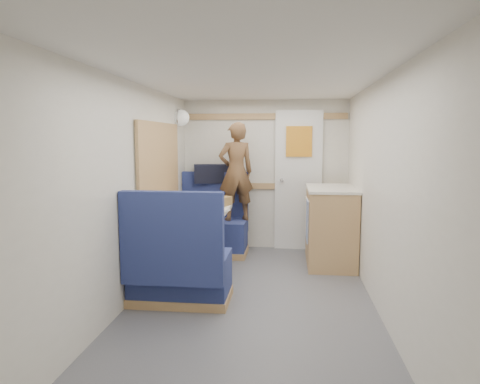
# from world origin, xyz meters

# --- Properties ---
(floor) EXTENTS (4.50, 4.50, 0.00)m
(floor) POSITION_xyz_m (0.00, 0.00, 0.00)
(floor) COLOR #515156
(floor) RESTS_ON ground
(ceiling) EXTENTS (4.50, 4.50, 0.00)m
(ceiling) POSITION_xyz_m (0.00, 0.00, 2.00)
(ceiling) COLOR silver
(ceiling) RESTS_ON wall_back
(wall_back) EXTENTS (2.20, 0.02, 2.00)m
(wall_back) POSITION_xyz_m (0.00, 2.25, 1.00)
(wall_back) COLOR silver
(wall_back) RESTS_ON floor
(wall_left) EXTENTS (0.02, 4.50, 2.00)m
(wall_left) POSITION_xyz_m (-1.10, 0.00, 1.00)
(wall_left) COLOR silver
(wall_left) RESTS_ON floor
(wall_right) EXTENTS (0.02, 4.50, 2.00)m
(wall_right) POSITION_xyz_m (1.10, 0.00, 1.00)
(wall_right) COLOR silver
(wall_right) RESTS_ON floor
(oak_trim_low) EXTENTS (2.15, 0.02, 0.08)m
(oak_trim_low) POSITION_xyz_m (0.00, 2.23, 0.85)
(oak_trim_low) COLOR #A97F4C
(oak_trim_low) RESTS_ON wall_back
(oak_trim_high) EXTENTS (2.15, 0.02, 0.08)m
(oak_trim_high) POSITION_xyz_m (0.00, 2.23, 1.78)
(oak_trim_high) COLOR #A97F4C
(oak_trim_high) RESTS_ON wall_back
(side_window) EXTENTS (0.04, 1.30, 0.72)m
(side_window) POSITION_xyz_m (-1.08, 1.00, 1.25)
(side_window) COLOR #97A38A
(side_window) RESTS_ON wall_left
(rear_door) EXTENTS (0.62, 0.12, 1.86)m
(rear_door) POSITION_xyz_m (0.45, 2.22, 0.97)
(rear_door) COLOR white
(rear_door) RESTS_ON wall_back
(dinette_table) EXTENTS (0.62, 0.92, 0.72)m
(dinette_table) POSITION_xyz_m (-0.65, 1.00, 0.57)
(dinette_table) COLOR white
(dinette_table) RESTS_ON floor
(bench_far) EXTENTS (0.90, 0.59, 1.05)m
(bench_far) POSITION_xyz_m (-0.65, 1.86, 0.30)
(bench_far) COLOR navy
(bench_far) RESTS_ON floor
(bench_near) EXTENTS (0.90, 0.59, 1.05)m
(bench_near) POSITION_xyz_m (-0.65, 0.14, 0.30)
(bench_near) COLOR navy
(bench_near) RESTS_ON floor
(ledge) EXTENTS (0.90, 0.14, 0.04)m
(ledge) POSITION_xyz_m (-0.65, 2.12, 0.88)
(ledge) COLOR #A97F4C
(ledge) RESTS_ON bench_far
(dome_light) EXTENTS (0.20, 0.20, 0.20)m
(dome_light) POSITION_xyz_m (-1.04, 1.85, 1.75)
(dome_light) COLOR white
(dome_light) RESTS_ON wall_left
(galley_counter) EXTENTS (0.57, 0.92, 0.92)m
(galley_counter) POSITION_xyz_m (0.82, 1.55, 0.47)
(galley_counter) COLOR #A97F4C
(galley_counter) RESTS_ON floor
(person) EXTENTS (0.53, 0.45, 1.24)m
(person) POSITION_xyz_m (-0.34, 1.85, 1.07)
(person) COLOR brown
(person) RESTS_ON bench_far
(duffel_bag) EXTENTS (0.55, 0.35, 0.25)m
(duffel_bag) POSITION_xyz_m (-0.68, 2.12, 1.02)
(duffel_bag) COLOR black
(duffel_bag) RESTS_ON ledge
(tray) EXTENTS (0.40, 0.44, 0.02)m
(tray) POSITION_xyz_m (-0.49, 0.86, 0.73)
(tray) COLOR white
(tray) RESTS_ON dinette_table
(orange_fruit) EXTENTS (0.08, 0.08, 0.08)m
(orange_fruit) POSITION_xyz_m (-0.43, 0.83, 0.78)
(orange_fruit) COLOR #EF5C0A
(orange_fruit) RESTS_ON tray
(cheese_block) EXTENTS (0.11, 0.08, 0.03)m
(cheese_block) POSITION_xyz_m (-0.62, 0.87, 0.75)
(cheese_block) COLOR #DAC47E
(cheese_block) RESTS_ON tray
(wine_glass) EXTENTS (0.08, 0.08, 0.17)m
(wine_glass) POSITION_xyz_m (-0.62, 0.84, 0.84)
(wine_glass) COLOR white
(wine_glass) RESTS_ON dinette_table
(tumbler_left) EXTENTS (0.07, 0.07, 0.12)m
(tumbler_left) POSITION_xyz_m (-0.73, 0.77, 0.78)
(tumbler_left) COLOR white
(tumbler_left) RESTS_ON dinette_table
(tumbler_mid) EXTENTS (0.07, 0.07, 0.11)m
(tumbler_mid) POSITION_xyz_m (-0.69, 1.30, 0.78)
(tumbler_mid) COLOR white
(tumbler_mid) RESTS_ON dinette_table
(tumbler_right) EXTENTS (0.07, 0.07, 0.11)m
(tumbler_right) POSITION_xyz_m (-0.63, 1.07, 0.78)
(tumbler_right) COLOR white
(tumbler_right) RESTS_ON dinette_table
(beer_glass) EXTENTS (0.07, 0.07, 0.11)m
(beer_glass) POSITION_xyz_m (-0.55, 1.05, 0.77)
(beer_glass) COLOR #964815
(beer_glass) RESTS_ON dinette_table
(pepper_grinder) EXTENTS (0.03, 0.03, 0.09)m
(pepper_grinder) POSITION_xyz_m (-0.56, 1.18, 0.77)
(pepper_grinder) COLOR black
(pepper_grinder) RESTS_ON dinette_table
(bread_loaf) EXTENTS (0.20, 0.27, 0.10)m
(bread_loaf) POSITION_xyz_m (-0.43, 1.30, 0.77)
(bread_loaf) COLOR olive
(bread_loaf) RESTS_ON dinette_table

